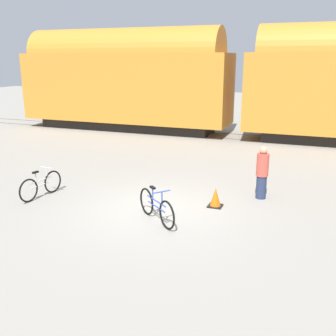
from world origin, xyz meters
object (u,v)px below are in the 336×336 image
(bicycle_blue, at_px, (156,207))
(traffic_cone, at_px, (215,198))
(bicycle_silver, at_px, (41,185))
(freight_train, at_px, (239,79))
(person_in_red, at_px, (262,173))

(bicycle_blue, bearing_deg, traffic_cone, 53.40)
(bicycle_silver, height_order, traffic_cone, bicycle_silver)
(traffic_cone, bearing_deg, bicycle_silver, -167.99)
(bicycle_silver, relative_size, bicycle_blue, 1.16)
(freight_train, relative_size, person_in_red, 15.99)
(traffic_cone, bearing_deg, freight_train, 98.11)
(freight_train, xyz_separation_m, bicycle_silver, (-3.62, -11.56, -2.65))
(person_in_red, bearing_deg, freight_train, 67.06)
(freight_train, height_order, person_in_red, freight_train)
(bicycle_blue, relative_size, person_in_red, 0.91)
(bicycle_silver, xyz_separation_m, person_in_red, (6.21, 2.25, 0.42))
(bicycle_silver, distance_m, traffic_cone, 5.22)
(freight_train, xyz_separation_m, traffic_cone, (1.49, -10.47, -2.77))
(person_in_red, relative_size, traffic_cone, 2.89)
(freight_train, xyz_separation_m, person_in_red, (2.60, -9.31, -2.23))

